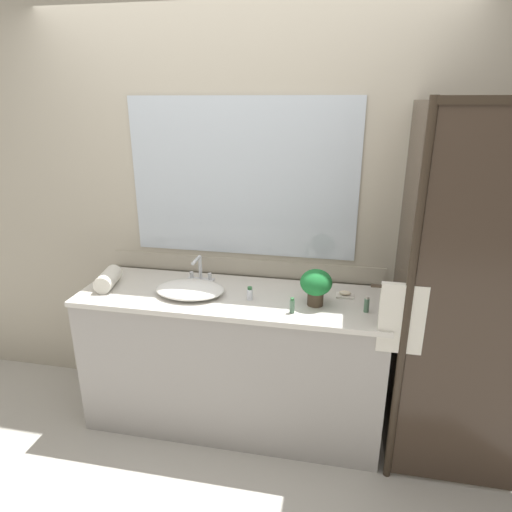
{
  "coord_description": "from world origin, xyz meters",
  "views": [
    {
      "loc": [
        0.61,
        -2.29,
        1.98
      ],
      "look_at": [
        0.15,
        0.0,
        1.15
      ],
      "focal_mm": 30.91,
      "sensor_mm": 36.0,
      "label": 1
    }
  ],
  "objects_px": {
    "sink_basin": "(190,289)",
    "faucet": "(200,273)",
    "amenity_bottle_conditioner": "(250,294)",
    "amenity_bottle_lotion": "(367,305)",
    "rolled_towel_near_edge": "(108,279)",
    "potted_plant": "(316,284)",
    "amenity_bottle_body_wash": "(292,306)",
    "soap_dish": "(345,294)"
  },
  "relations": [
    {
      "from": "rolled_towel_near_edge",
      "to": "amenity_bottle_body_wash",
      "type": "bearing_deg",
      "value": -6.36
    },
    {
      "from": "rolled_towel_near_edge",
      "to": "sink_basin",
      "type": "bearing_deg",
      "value": -0.62
    },
    {
      "from": "faucet",
      "to": "amenity_bottle_body_wash",
      "type": "xyz_separation_m",
      "value": [
        0.62,
        -0.31,
        -0.02
      ]
    },
    {
      "from": "faucet",
      "to": "soap_dish",
      "type": "xyz_separation_m",
      "value": [
        0.89,
        -0.05,
        -0.05
      ]
    },
    {
      "from": "soap_dish",
      "to": "rolled_towel_near_edge",
      "type": "bearing_deg",
      "value": -174.46
    },
    {
      "from": "soap_dish",
      "to": "rolled_towel_near_edge",
      "type": "distance_m",
      "value": 1.42
    },
    {
      "from": "faucet",
      "to": "soap_dish",
      "type": "relative_size",
      "value": 1.76
    },
    {
      "from": "sink_basin",
      "to": "amenity_bottle_body_wash",
      "type": "bearing_deg",
      "value": -11.12
    },
    {
      "from": "amenity_bottle_conditioner",
      "to": "amenity_bottle_body_wash",
      "type": "bearing_deg",
      "value": -24.65
    },
    {
      "from": "potted_plant",
      "to": "amenity_bottle_body_wash",
      "type": "bearing_deg",
      "value": -132.72
    },
    {
      "from": "faucet",
      "to": "rolled_towel_near_edge",
      "type": "height_order",
      "value": "faucet"
    },
    {
      "from": "faucet",
      "to": "soap_dish",
      "type": "bearing_deg",
      "value": -3.1
    },
    {
      "from": "potted_plant",
      "to": "amenity_bottle_body_wash",
      "type": "relative_size",
      "value": 2.37
    },
    {
      "from": "amenity_bottle_lotion",
      "to": "amenity_bottle_conditioner",
      "type": "distance_m",
      "value": 0.65
    },
    {
      "from": "faucet",
      "to": "amenity_bottle_body_wash",
      "type": "bearing_deg",
      "value": -26.87
    },
    {
      "from": "sink_basin",
      "to": "amenity_bottle_conditioner",
      "type": "bearing_deg",
      "value": -0.54
    },
    {
      "from": "faucet",
      "to": "potted_plant",
      "type": "distance_m",
      "value": 0.76
    },
    {
      "from": "sink_basin",
      "to": "amenity_bottle_lotion",
      "type": "xyz_separation_m",
      "value": [
        1.01,
        -0.03,
        0.01
      ]
    },
    {
      "from": "potted_plant",
      "to": "rolled_towel_near_edge",
      "type": "bearing_deg",
      "value": 179.88
    },
    {
      "from": "sink_basin",
      "to": "amenity_bottle_conditioner",
      "type": "height_order",
      "value": "amenity_bottle_conditioner"
    },
    {
      "from": "soap_dish",
      "to": "rolled_towel_near_edge",
      "type": "relative_size",
      "value": 0.45
    },
    {
      "from": "amenity_bottle_body_wash",
      "to": "rolled_towel_near_edge",
      "type": "relative_size",
      "value": 0.39
    },
    {
      "from": "soap_dish",
      "to": "amenity_bottle_conditioner",
      "type": "xyz_separation_m",
      "value": [
        -0.53,
        -0.15,
        0.02
      ]
    },
    {
      "from": "potted_plant",
      "to": "amenity_bottle_lotion",
      "type": "bearing_deg",
      "value": -7.26
    },
    {
      "from": "sink_basin",
      "to": "faucet",
      "type": "distance_m",
      "value": 0.19
    },
    {
      "from": "sink_basin",
      "to": "soap_dish",
      "type": "height_order",
      "value": "sink_basin"
    },
    {
      "from": "sink_basin",
      "to": "amenity_bottle_conditioner",
      "type": "distance_m",
      "value": 0.36
    },
    {
      "from": "amenity_bottle_body_wash",
      "to": "sink_basin",
      "type": "bearing_deg",
      "value": 168.88
    },
    {
      "from": "faucet",
      "to": "rolled_towel_near_edge",
      "type": "distance_m",
      "value": 0.56
    },
    {
      "from": "faucet",
      "to": "amenity_bottle_lotion",
      "type": "relative_size",
      "value": 1.91
    },
    {
      "from": "amenity_bottle_lotion",
      "to": "rolled_towel_near_edge",
      "type": "bearing_deg",
      "value": 178.58
    },
    {
      "from": "sink_basin",
      "to": "amenity_bottle_conditioner",
      "type": "xyz_separation_m",
      "value": [
        0.36,
        -0.0,
        0.01
      ]
    },
    {
      "from": "potted_plant",
      "to": "faucet",
      "type": "bearing_deg",
      "value": 165.57
    },
    {
      "from": "amenity_bottle_conditioner",
      "to": "soap_dish",
      "type": "bearing_deg",
      "value": 15.35
    },
    {
      "from": "sink_basin",
      "to": "faucet",
      "type": "height_order",
      "value": "faucet"
    },
    {
      "from": "amenity_bottle_lotion",
      "to": "amenity_bottle_body_wash",
      "type": "distance_m",
      "value": 0.4
    },
    {
      "from": "sink_basin",
      "to": "rolled_towel_near_edge",
      "type": "xyz_separation_m",
      "value": [
        -0.52,
        0.01,
        0.02
      ]
    },
    {
      "from": "faucet",
      "to": "potted_plant",
      "type": "relative_size",
      "value": 0.85
    },
    {
      "from": "sink_basin",
      "to": "amenity_bottle_body_wash",
      "type": "height_order",
      "value": "amenity_bottle_body_wash"
    },
    {
      "from": "amenity_bottle_lotion",
      "to": "rolled_towel_near_edge",
      "type": "xyz_separation_m",
      "value": [
        -1.53,
        0.04,
        0.01
      ]
    },
    {
      "from": "soap_dish",
      "to": "amenity_bottle_conditioner",
      "type": "relative_size",
      "value": 1.27
    },
    {
      "from": "amenity_bottle_conditioner",
      "to": "sink_basin",
      "type": "bearing_deg",
      "value": 179.46
    }
  ]
}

